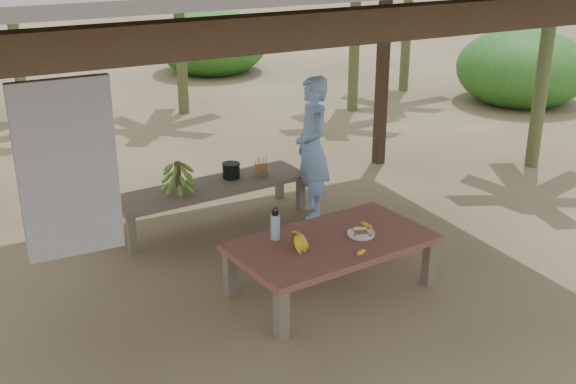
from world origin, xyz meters
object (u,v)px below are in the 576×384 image
work_table (332,246)px  water_flask (275,226)px  plate (361,234)px  woman (312,148)px  bench (211,190)px  ripe_banana_bunch (293,240)px  cooking_pot (231,171)px

work_table → water_flask: size_ratio=6.18×
plate → woman: size_ratio=0.16×
bench → water_flask: size_ratio=7.30×
work_table → woman: bearing=60.5°
woman → plate: bearing=-2.3°
water_flask → work_table: bearing=-29.4°
work_table → woman: size_ratio=1.19×
bench → plate: 2.08m
work_table → plate: size_ratio=7.58×
plate → woman: 1.73m
work_table → plate: bearing=-14.8°
ripe_banana_bunch → water_flask: 0.25m
cooking_pot → plate: bearing=-78.9°
plate → water_flask: water_flask is taller
bench → ripe_banana_bunch: 1.91m
ripe_banana_bunch → plate: (0.67, -0.05, -0.06)m
work_table → water_flask: 0.54m
work_table → plate: (0.28, -0.04, 0.08)m
water_flask → cooking_pot: bearing=79.8°
bench → ripe_banana_bunch: (0.03, -1.90, 0.18)m
ripe_banana_bunch → water_flask: water_flask is taller
work_table → cooking_pot: cooking_pot is taller
bench → water_flask: (-0.03, -1.66, 0.23)m
work_table → bench: bearing=95.6°
bench → woman: bearing=-20.7°
cooking_pot → woman: bearing=-27.0°
ripe_banana_bunch → cooking_pot: (0.26, 2.02, -0.04)m
water_flask → ripe_banana_bunch: bearing=-76.6°
plate → cooking_pot: size_ratio=1.30×
work_table → woman: 1.80m
ripe_banana_bunch → water_flask: (-0.06, 0.24, 0.05)m
ripe_banana_bunch → woman: (1.07, 1.61, 0.23)m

